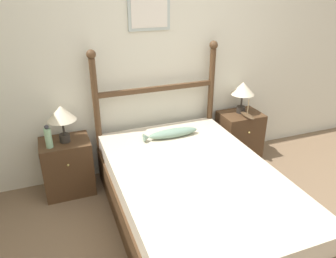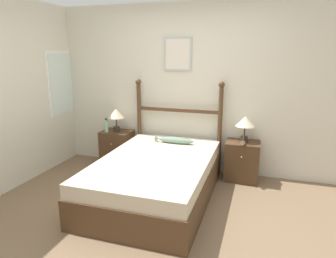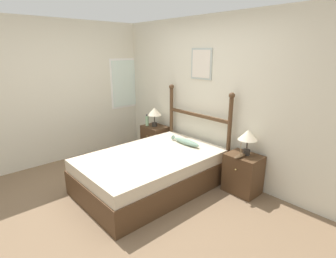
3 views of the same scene
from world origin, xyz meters
name	(u,v)px [view 3 (image 3 of 3)]	position (x,y,z in m)	size (l,w,h in m)	color
ground_plane	(125,204)	(0.00, 0.00, 0.00)	(16.00, 16.00, 0.00)	#7A6047
wall_back	(210,97)	(0.00, 1.73, 1.28)	(6.40, 0.08, 2.55)	beige
wall_left	(57,93)	(-2.13, 0.03, 1.28)	(0.08, 6.40, 2.55)	beige
bed	(151,171)	(-0.14, 0.58, 0.26)	(1.37, 2.10, 0.53)	#4C331E
headboard	(197,125)	(-0.14, 1.60, 0.80)	(1.39, 0.09, 1.42)	#4C331E
nightstand_left	(155,140)	(-1.15, 1.48, 0.29)	(0.48, 0.40, 0.58)	#4C331E
nightstand_right	(243,174)	(0.87, 1.48, 0.29)	(0.48, 0.40, 0.58)	#4C331E
table_lamp_left	(154,112)	(-1.13, 1.47, 0.86)	(0.27, 0.27, 0.37)	#2D2823
table_lamp_right	(248,136)	(0.88, 1.51, 0.86)	(0.27, 0.27, 0.37)	#2D2823
bottle	(147,120)	(-1.28, 1.40, 0.68)	(0.06, 0.06, 0.23)	#99C699
model_boat	(240,156)	(0.88, 1.36, 0.60)	(0.08, 0.26, 0.22)	#4C3823
fish_pillow	(186,142)	(-0.09, 1.27, 0.58)	(0.59, 0.12, 0.09)	gray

